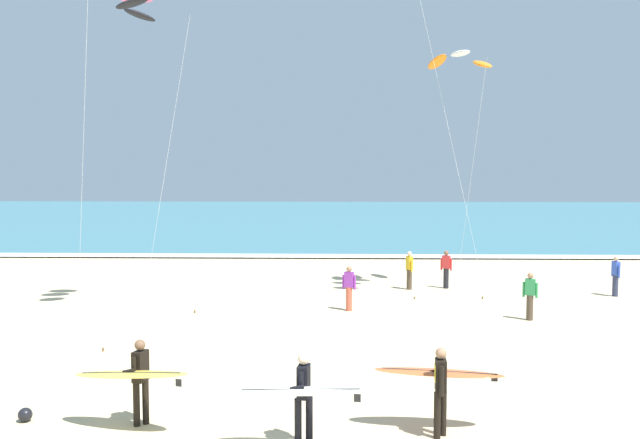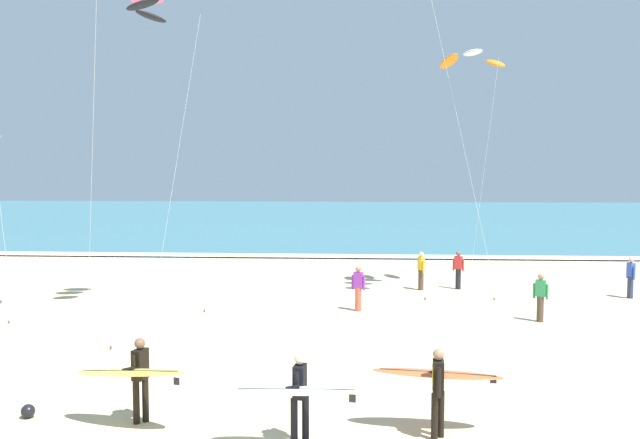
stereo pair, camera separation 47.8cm
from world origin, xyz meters
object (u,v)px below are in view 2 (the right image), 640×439
object	(u,v)px
beach_ball	(28,411)
kite_arc_ivory_distant	(473,60)
bystander_blue_top	(631,277)
kite_arc_rose_high	(147,8)
surfer_trailing	(135,373)
bystander_purple_top	(358,288)
surfer_lead	(298,392)
surfer_third	(438,380)
bystander_red_top	(458,270)
bystander_yellow_top	(421,270)
bystander_green_top	(540,297)

from	to	relation	value
beach_ball	kite_arc_ivory_distant	bearing A→B (deg)	53.29
kite_arc_ivory_distant	bystander_blue_top	bearing A→B (deg)	-11.90
kite_arc_ivory_distant	beach_ball	world-z (taller)	kite_arc_ivory_distant
kite_arc_rose_high	beach_ball	world-z (taller)	kite_arc_rose_high
surfer_trailing	bystander_purple_top	distance (m)	11.78
surfer_lead	beach_ball	size ratio (longest dim) A/B	8.81
surfer_third	kite_arc_rose_high	size ratio (longest dim) A/B	0.23
beach_ball	surfer_third	bearing A→B (deg)	-2.52
surfer_lead	surfer_trailing	world-z (taller)	same
surfer_third	bystander_red_top	world-z (taller)	surfer_third
bystander_blue_top	bystander_purple_top	distance (m)	10.90
kite_arc_ivory_distant	bystander_yellow_top	world-z (taller)	kite_arc_ivory_distant
bystander_blue_top	bystander_red_top	size ratio (longest dim) A/B	1.00
bystander_yellow_top	bystander_green_top	distance (m)	6.53
bystander_yellow_top	beach_ball	distance (m)	17.54
kite_arc_rose_high	beach_ball	distance (m)	14.21
kite_arc_rose_high	surfer_lead	bearing A→B (deg)	-61.06
surfer_trailing	surfer_third	distance (m)	5.85
kite_arc_rose_high	bystander_yellow_top	xyz separation A→B (m)	(9.67, 5.10, -9.57)
surfer_trailing	surfer_third	xyz separation A→B (m)	(5.85, -0.09, 0.00)
kite_arc_rose_high	kite_arc_ivory_distant	world-z (taller)	kite_arc_rose_high
surfer_third	bystander_purple_top	distance (m)	11.16
kite_arc_rose_high	bystander_purple_top	world-z (taller)	kite_arc_rose_high
bystander_yellow_top	bystander_red_top	bearing A→B (deg)	11.52
bystander_yellow_top	bystander_red_top	world-z (taller)	same
surfer_lead	bystander_blue_top	distance (m)	18.76
beach_ball	bystander_blue_top	bearing A→B (deg)	38.62
surfer_third	bystander_red_top	distance (m)	15.83
surfer_third	beach_ball	distance (m)	8.22
surfer_third	kite_arc_ivory_distant	xyz separation A→B (m)	(2.96, 15.28, 8.30)
kite_arc_ivory_distant	bystander_blue_top	size ratio (longest dim) A/B	6.12
kite_arc_rose_high	kite_arc_ivory_distant	xyz separation A→B (m)	(11.62, 5.07, -1.03)
surfer_third	bystander_green_top	distance (m)	10.68
bystander_yellow_top	bystander_blue_top	bearing A→B (deg)	-9.18
bystander_green_top	surfer_lead	bearing A→B (deg)	-123.61
bystander_red_top	beach_ball	bearing A→B (deg)	-125.13
surfer_trailing	bystander_green_top	world-z (taller)	surfer_trailing
surfer_trailing	bystander_red_top	distance (m)	17.67
surfer_trailing	beach_ball	bearing A→B (deg)	173.26
surfer_third	kite_arc_rose_high	world-z (taller)	kite_arc_rose_high
bystander_yellow_top	surfer_trailing	bearing A→B (deg)	-114.25
bystander_green_top	beach_ball	distance (m)	15.69
bystander_yellow_top	bystander_red_top	size ratio (longest dim) A/B	1.00
bystander_purple_top	beach_ball	world-z (taller)	bystander_purple_top
bystander_purple_top	beach_ball	distance (m)	12.59
kite_arc_rose_high	bystander_green_top	xyz separation A→B (m)	(13.07, -0.48, -9.57)
surfer_lead	beach_ball	world-z (taller)	surfer_lead
bystander_purple_top	bystander_green_top	xyz separation A→B (m)	(5.96, -1.33, 0.00)
kite_arc_rose_high	bystander_purple_top	distance (m)	11.95
surfer_trailing	surfer_third	bearing A→B (deg)	-0.84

